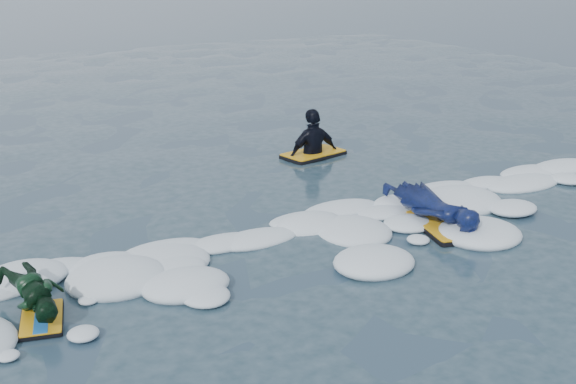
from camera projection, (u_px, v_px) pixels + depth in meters
name	position (u px, v px, depth m)	size (l,w,h in m)	color
ground	(361.00, 267.00, 8.58)	(120.00, 120.00, 0.00)	#172B38
foam_band	(316.00, 238.00, 9.44)	(12.00, 3.10, 0.30)	white
prone_woman_unit	(434.00, 208.00, 9.84)	(0.92, 1.81, 0.47)	black
prone_child_unit	(36.00, 295.00, 7.39)	(0.64, 1.20, 0.44)	black
waiting_rider_unit	(313.00, 156.00, 13.16)	(1.27, 0.86, 1.74)	black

